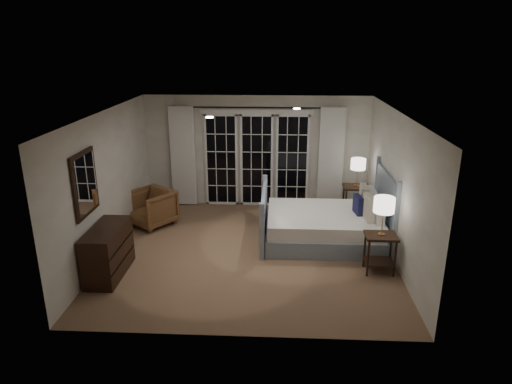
{
  "coord_description": "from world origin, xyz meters",
  "views": [
    {
      "loc": [
        0.49,
        -7.48,
        3.65
      ],
      "look_at": [
        0.1,
        0.25,
        1.05
      ],
      "focal_mm": 32.0,
      "sensor_mm": 36.0,
      "label": 1
    }
  ],
  "objects_px": {
    "lamp_left": "(384,205)",
    "armchair": "(151,208)",
    "bed": "(326,224)",
    "nightstand_left": "(380,248)",
    "lamp_right": "(358,164)",
    "dresser": "(108,252)",
    "nightstand_right": "(356,197)"
  },
  "relations": [
    {
      "from": "armchair",
      "to": "dresser",
      "type": "bearing_deg",
      "value": -56.68
    },
    {
      "from": "armchair",
      "to": "dresser",
      "type": "relative_size",
      "value": 0.71
    },
    {
      "from": "nightstand_left",
      "to": "lamp_right",
      "type": "relative_size",
      "value": 1.11
    },
    {
      "from": "nightstand_left",
      "to": "dresser",
      "type": "height_order",
      "value": "dresser"
    },
    {
      "from": "bed",
      "to": "armchair",
      "type": "height_order",
      "value": "bed"
    },
    {
      "from": "nightstand_right",
      "to": "lamp_left",
      "type": "relative_size",
      "value": 1.12
    },
    {
      "from": "lamp_left",
      "to": "bed",
      "type": "bearing_deg",
      "value": 122.53
    },
    {
      "from": "nightstand_right",
      "to": "armchair",
      "type": "bearing_deg",
      "value": -171.83
    },
    {
      "from": "bed",
      "to": "lamp_right",
      "type": "relative_size",
      "value": 3.89
    },
    {
      "from": "nightstand_right",
      "to": "lamp_left",
      "type": "xyz_separation_m",
      "value": [
        0.02,
        -2.41,
        0.7
      ]
    },
    {
      "from": "bed",
      "to": "armchair",
      "type": "xyz_separation_m",
      "value": [
        -3.51,
        0.62,
        0.04
      ]
    },
    {
      "from": "bed",
      "to": "lamp_left",
      "type": "xyz_separation_m",
      "value": [
        0.75,
        -1.18,
        0.83
      ]
    },
    {
      "from": "lamp_right",
      "to": "dresser",
      "type": "height_order",
      "value": "lamp_right"
    },
    {
      "from": "lamp_left",
      "to": "dresser",
      "type": "distance_m",
      "value": 4.47
    },
    {
      "from": "bed",
      "to": "nightstand_left",
      "type": "bearing_deg",
      "value": -57.47
    },
    {
      "from": "armchair",
      "to": "dresser",
      "type": "height_order",
      "value": "dresser"
    },
    {
      "from": "lamp_left",
      "to": "dresser",
      "type": "relative_size",
      "value": 0.55
    },
    {
      "from": "bed",
      "to": "dresser",
      "type": "height_order",
      "value": "bed"
    },
    {
      "from": "lamp_left",
      "to": "dresser",
      "type": "xyz_separation_m",
      "value": [
        -4.39,
        -0.31,
        -0.76
      ]
    },
    {
      "from": "bed",
      "to": "nightstand_right",
      "type": "distance_m",
      "value": 1.44
    },
    {
      "from": "lamp_left",
      "to": "dresser",
      "type": "height_order",
      "value": "lamp_left"
    },
    {
      "from": "dresser",
      "to": "lamp_right",
      "type": "bearing_deg",
      "value": 31.9
    },
    {
      "from": "lamp_left",
      "to": "nightstand_right",
      "type": "bearing_deg",
      "value": 90.44
    },
    {
      "from": "nightstand_left",
      "to": "dresser",
      "type": "bearing_deg",
      "value": -175.94
    },
    {
      "from": "nightstand_right",
      "to": "dresser",
      "type": "relative_size",
      "value": 0.62
    },
    {
      "from": "armchair",
      "to": "bed",
      "type": "bearing_deg",
      "value": 26.76
    },
    {
      "from": "nightstand_left",
      "to": "nightstand_right",
      "type": "relative_size",
      "value": 0.93
    },
    {
      "from": "nightstand_right",
      "to": "lamp_right",
      "type": "xyz_separation_m",
      "value": [
        0.0,
        0.0,
        0.71
      ]
    },
    {
      "from": "nightstand_right",
      "to": "armchair",
      "type": "height_order",
      "value": "armchair"
    },
    {
      "from": "lamp_left",
      "to": "armchair",
      "type": "xyz_separation_m",
      "value": [
        -4.26,
        1.8,
        -0.8
      ]
    },
    {
      "from": "bed",
      "to": "lamp_left",
      "type": "relative_size",
      "value": 3.62
    },
    {
      "from": "lamp_right",
      "to": "nightstand_left",
      "type": "bearing_deg",
      "value": -89.56
    }
  ]
}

